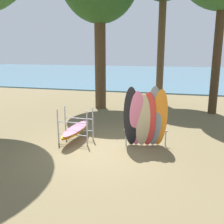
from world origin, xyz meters
name	(u,v)px	position (x,y,z in m)	size (l,w,h in m)	color
ground_plane	(98,151)	(0.00, 0.00, 0.00)	(80.00, 80.00, 0.00)	brown
lake_water	(164,74)	(0.00, 30.36, 0.05)	(80.00, 36.00, 0.10)	#477084
leaning_board_pile	(145,119)	(1.46, 0.68, 1.02)	(1.53, 0.96, 2.17)	black
board_storage_rack	(76,129)	(-1.06, 0.66, 0.47)	(1.15, 2.11, 1.25)	#9EA0A5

